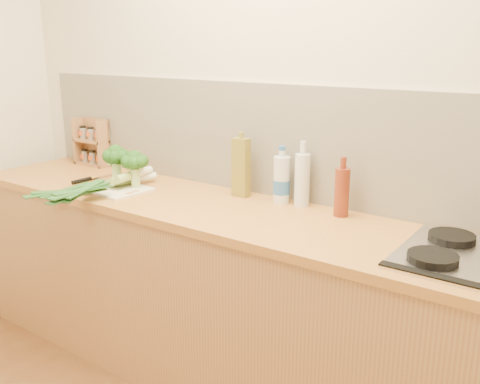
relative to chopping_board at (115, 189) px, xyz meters
The scene contains 14 objects.
room_shell 0.86m from the chopping_board, 26.89° to the left, with size 3.50×3.50×3.50m.
counter 0.87m from the chopping_board, ahead, with size 3.20×0.62×0.90m.
chopping_board is the anchor object (origin of this frame).
broccoli_left 0.18m from the chopping_board, 130.21° to the left, with size 0.14×0.14×0.20m.
broccoli_right 0.17m from the chopping_board, 45.41° to the left, with size 0.14×0.14×0.19m.
leek_front 0.04m from the chopping_board, 139.27° to the right, with size 0.24×0.68×0.04m.
leek_mid 0.07m from the chopping_board, 55.43° to the right, with size 0.18×0.69×0.04m.
leek_back 0.10m from the chopping_board, 34.59° to the right, with size 0.12×0.67×0.04m.
chefs_knife 0.25m from the chopping_board, behind, with size 0.04×0.30×0.02m.
spice_rack 0.64m from the chopping_board, 149.05° to the left, with size 0.24×0.09×0.28m.
oil_tin 0.67m from the chopping_board, 24.83° to the left, with size 0.08×0.05×0.32m.
glass_bottle 0.97m from the chopping_board, 18.72° to the left, with size 0.07×0.07×0.30m.
amber_bottle 1.16m from the chopping_board, 13.65° to the left, with size 0.06×0.06×0.26m.
water_bottle 0.87m from the chopping_board, 19.95° to the left, with size 0.08×0.08×0.25m.
Camera 1 is at (1.31, -0.65, 1.62)m, focal length 40.00 mm.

